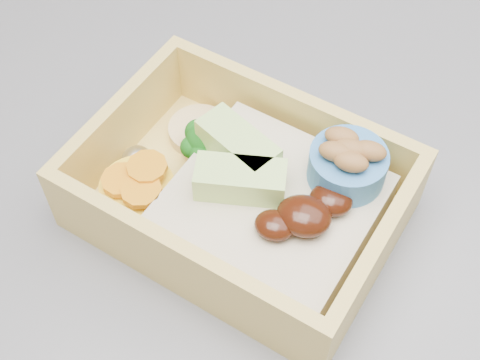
# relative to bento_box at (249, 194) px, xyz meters

# --- Properties ---
(bento_box) EXTENTS (0.23, 0.19, 0.07)m
(bento_box) POSITION_rel_bento_box_xyz_m (0.00, 0.00, 0.00)
(bento_box) COLOR #DCBC5B
(bento_box) RESTS_ON island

